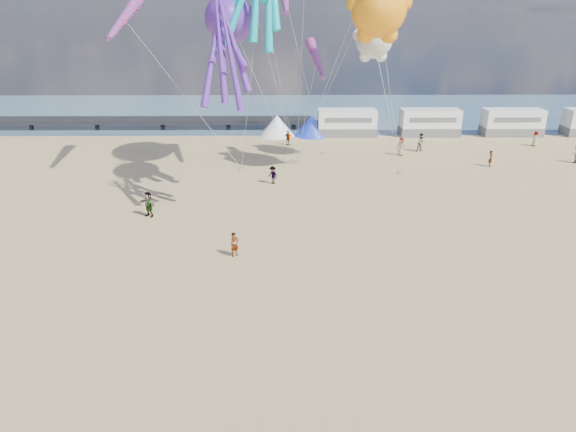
% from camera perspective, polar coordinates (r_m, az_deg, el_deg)
% --- Properties ---
extents(ground, '(120.00, 120.00, 0.00)m').
position_cam_1_polar(ground, '(22.79, 2.89, -14.49)').
color(ground, tan).
rests_on(ground, ground).
extents(water, '(120.00, 120.00, 0.00)m').
position_cam_1_polar(water, '(74.53, 0.46, 11.55)').
color(water, '#3E5F77').
rests_on(water, ground).
extents(pier, '(60.00, 3.00, 0.50)m').
position_cam_1_polar(pier, '(68.92, -23.70, 9.69)').
color(pier, black).
rests_on(pier, ground).
extents(motorhome_0, '(6.60, 2.50, 3.00)m').
position_cam_1_polar(motorhome_0, '(59.96, 6.55, 10.27)').
color(motorhome_0, silver).
rests_on(motorhome_0, ground).
extents(motorhome_1, '(6.60, 2.50, 3.00)m').
position_cam_1_polar(motorhome_1, '(61.84, 15.46, 9.99)').
color(motorhome_1, silver).
rests_on(motorhome_1, ground).
extents(motorhome_2, '(6.60, 2.50, 3.00)m').
position_cam_1_polar(motorhome_2, '(65.06, 23.64, 9.52)').
color(motorhome_2, silver).
rests_on(motorhome_2, ground).
extents(tent_white, '(4.00, 4.00, 2.40)m').
position_cam_1_polar(tent_white, '(59.58, -1.24, 10.04)').
color(tent_white, white).
rests_on(tent_white, ground).
extents(tent_blue, '(4.00, 4.00, 2.40)m').
position_cam_1_polar(tent_blue, '(59.67, 2.66, 10.04)').
color(tent_blue, '#1933CC').
rests_on(tent_blue, ground).
extents(standing_person, '(0.65, 0.63, 1.50)m').
position_cam_1_polar(standing_person, '(30.24, -5.96, -3.16)').
color(standing_person, tan).
rests_on(standing_person, ground).
extents(beachgoer_0, '(0.70, 0.66, 1.60)m').
position_cam_1_polar(beachgoer_0, '(60.88, 25.80, 7.74)').
color(beachgoer_0, '#7F6659').
rests_on(beachgoer_0, ground).
extents(beachgoer_1, '(0.97, 0.85, 1.67)m').
position_cam_1_polar(beachgoer_1, '(55.80, 29.32, 6.01)').
color(beachgoer_1, '#7F6659').
rests_on(beachgoer_1, ground).
extents(beachgoer_2, '(0.93, 0.93, 1.52)m').
position_cam_1_polar(beachgoer_2, '(42.70, -1.71, 4.57)').
color(beachgoer_2, '#7F6659').
rests_on(beachgoer_2, ground).
extents(beachgoer_3, '(1.17, 0.93, 1.59)m').
position_cam_1_polar(beachgoer_3, '(55.31, 0.01, 8.68)').
color(beachgoer_3, '#7F6659').
rests_on(beachgoer_3, ground).
extents(beachgoer_4, '(1.10, 0.99, 1.79)m').
position_cam_1_polar(beachgoer_4, '(37.12, -15.26, 1.27)').
color(beachgoer_4, '#7F6659').
rests_on(beachgoer_4, ground).
extents(beachgoer_5, '(0.92, 1.47, 1.51)m').
position_cam_1_polar(beachgoer_5, '(51.08, 21.60, 5.95)').
color(beachgoer_5, '#7F6659').
rests_on(beachgoer_5, ground).
extents(beachgoer_6, '(0.77, 0.68, 1.77)m').
position_cam_1_polar(beachgoer_6, '(52.47, 12.46, 7.53)').
color(beachgoer_6, '#7F6659').
rests_on(beachgoer_6, ground).
extents(beachgoer_7, '(1.04, 0.82, 1.87)m').
position_cam_1_polar(beachgoer_7, '(54.43, 14.59, 7.90)').
color(beachgoer_7, '#7F6659').
rests_on(beachgoer_7, ground).
extents(sandbag_a, '(0.50, 0.35, 0.22)m').
position_cam_1_polar(sandbag_a, '(46.76, -5.16, 5.22)').
color(sandbag_a, gray).
rests_on(sandbag_a, ground).
extents(sandbag_b, '(0.50, 0.35, 0.22)m').
position_cam_1_polar(sandbag_b, '(48.93, 0.41, 6.07)').
color(sandbag_b, gray).
rests_on(sandbag_b, ground).
extents(sandbag_c, '(0.50, 0.35, 0.22)m').
position_cam_1_polar(sandbag_c, '(46.67, 12.41, 4.75)').
color(sandbag_c, gray).
rests_on(sandbag_c, ground).
extents(sandbag_d, '(0.50, 0.35, 0.22)m').
position_cam_1_polar(sandbag_d, '(52.08, 3.92, 7.00)').
color(sandbag_d, gray).
rests_on(sandbag_d, ground).
extents(sandbag_e, '(0.50, 0.35, 0.22)m').
position_cam_1_polar(sandbag_e, '(48.74, 0.99, 6.00)').
color(sandbag_e, gray).
rests_on(sandbag_e, ground).
extents(kite_octopus_purple, '(6.18, 9.06, 9.54)m').
position_cam_1_polar(kite_octopus_purple, '(38.42, -6.52, 20.98)').
color(kite_octopus_purple, '#512392').
extents(kite_panda, '(4.24, 4.04, 5.44)m').
position_cam_1_polar(kite_panda, '(46.80, 9.54, 18.80)').
color(kite_panda, silver).
extents(kite_teddy_orange, '(5.44, 5.16, 7.20)m').
position_cam_1_polar(kite_teddy_orange, '(41.98, 10.05, 21.70)').
color(kite_teddy_orange, orange).
extents(windsock_left, '(1.63, 7.68, 7.62)m').
position_cam_1_polar(windsock_left, '(44.98, -17.76, 20.16)').
color(windsock_left, red).
extents(windsock_right, '(1.90, 5.46, 5.38)m').
position_cam_1_polar(windsock_right, '(45.52, 3.20, 17.02)').
color(windsock_right, red).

